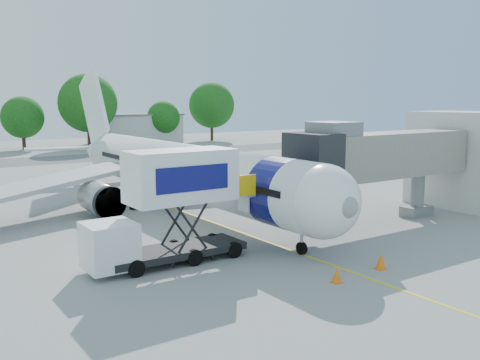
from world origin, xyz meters
TOP-DOWN VIEW (x-y plane):
  - ground at (0.00, 0.00)m, footprint 160.00×160.00m
  - guidance_line at (0.00, 0.00)m, footprint 0.15×70.00m
  - taxiway_strip at (0.00, 42.00)m, footprint 120.00×10.00m
  - aircraft at (0.00, 4.12)m, footprint 34.17×37.73m
  - jet_bridge at (7.99, -7.00)m, footprint 13.90×3.20m
  - terminal_stub at (18.50, -7.00)m, footprint 5.00×8.00m
  - catering_hiloader at (-6.27, -7.00)m, footprint 8.50×2.44m
  - ground_tug at (-1.67, -18.95)m, footprint 3.74×2.60m
  - safety_cone_a at (1.45, -13.46)m, footprint 0.50×0.50m
  - safety_cone_b at (-1.59, -13.65)m, footprint 0.44×0.44m
  - outbuilding_right at (22.00, 62.00)m, footprint 16.40×7.40m
  - tree_d at (1.87, 59.43)m, footprint 6.59×6.59m
  - tree_e at (11.33, 56.15)m, footprint 9.44×9.44m
  - tree_f at (26.41, 59.45)m, footprint 5.98×5.98m
  - tree_g at (36.62, 59.20)m, footprint 8.76×8.76m

SIDE VIEW (x-z plane):
  - ground at x=0.00m, z-range 0.00..0.00m
  - taxiway_strip at x=0.00m, z-range 0.00..0.01m
  - guidance_line at x=0.00m, z-range 0.00..0.01m
  - safety_cone_b at x=-1.59m, z-range -0.01..0.69m
  - safety_cone_a at x=1.45m, z-range -0.02..0.78m
  - ground_tug at x=-1.67m, z-range 0.03..1.39m
  - outbuilding_right at x=22.00m, z-range 0.01..5.31m
  - catering_hiloader at x=-6.27m, z-range 0.01..5.51m
  - aircraft at x=0.00m, z-range -2.73..8.62m
  - terminal_stub at x=18.50m, z-range 0.00..7.00m
  - jet_bridge at x=7.99m, z-range 1.04..7.64m
  - tree_f at x=26.41m, z-range 0.81..8.43m
  - tree_d at x=1.87m, z-range 0.89..9.29m
  - tree_g at x=36.62m, z-range 1.20..12.37m
  - tree_e at x=11.33m, z-range 1.29..13.32m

